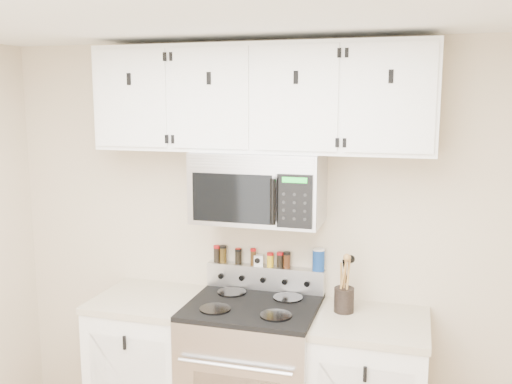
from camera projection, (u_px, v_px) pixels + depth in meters
back_wall at (267, 242)px, 3.62m from camera, size 3.50×0.01×2.50m
range at (253, 377)px, 3.44m from camera, size 0.76×0.65×1.10m
base_cabinet_left at (151, 365)px, 3.66m from camera, size 0.64×0.62×0.92m
microwave at (259, 187)px, 3.38m from camera, size 0.76×0.44×0.42m
upper_cabinets at (260, 98)px, 3.32m from camera, size 2.00×0.35×0.62m
utensil_crock at (344, 298)px, 3.31m from camera, size 0.12×0.12×0.34m
kitchen_timer at (258, 260)px, 3.62m from camera, size 0.07×0.06×0.07m
salt_canister at (319, 260)px, 3.51m from camera, size 0.08×0.08×0.14m
spice_jar_0 at (217, 254)px, 3.69m from camera, size 0.04×0.04×0.11m
spice_jar_1 at (223, 254)px, 3.68m from camera, size 0.05×0.05×0.11m
spice_jar_2 at (238, 256)px, 3.65m from camera, size 0.04×0.04×0.10m
spice_jar_3 at (238, 256)px, 3.65m from camera, size 0.04×0.04×0.10m
spice_jar_4 at (253, 257)px, 3.62m from camera, size 0.04×0.04×0.11m
spice_jar_5 at (270, 259)px, 3.59m from camera, size 0.04×0.04×0.09m
spice_jar_6 at (280, 260)px, 3.58m from camera, size 0.04×0.04×0.10m
spice_jar_7 at (287, 260)px, 3.56m from camera, size 0.05×0.05×0.10m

